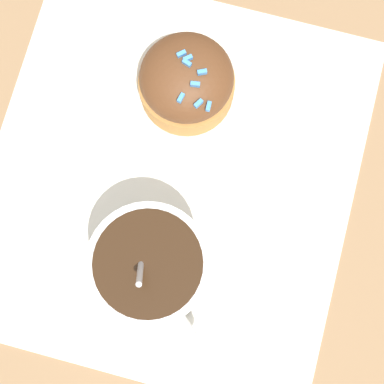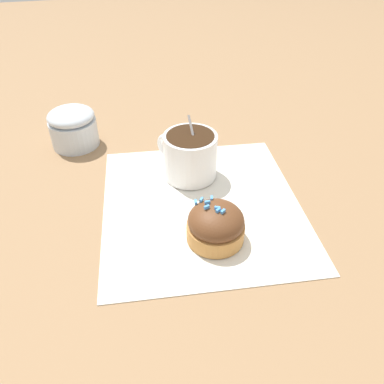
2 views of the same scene
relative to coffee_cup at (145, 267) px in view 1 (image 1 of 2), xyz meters
name	(u,v)px [view 1 (image 1 of 2)]	position (x,y,z in m)	size (l,w,h in m)	color
ground_plane	(171,179)	(0.08, 0.00, -0.04)	(3.00, 3.00, 0.00)	#93704C
paper_napkin	(171,179)	(0.08, 0.00, -0.04)	(0.34, 0.32, 0.00)	white
coffee_cup	(145,267)	(0.00, 0.00, 0.00)	(0.10, 0.09, 0.10)	white
frosted_pastry	(192,82)	(0.15, -0.01, -0.02)	(0.08, 0.08, 0.06)	#C18442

